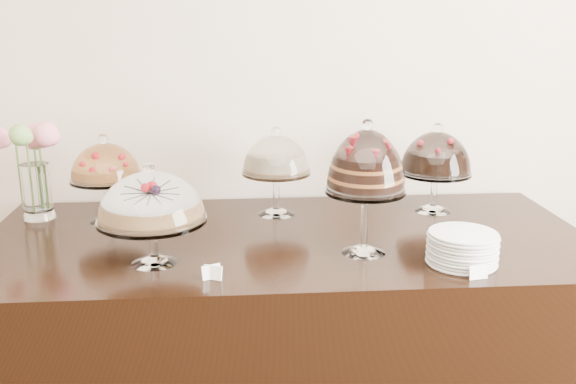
{
  "coord_description": "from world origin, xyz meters",
  "views": [
    {
      "loc": [
        -0.06,
        0.25,
        1.68
      ],
      "look_at": [
        0.11,
        2.4,
        1.08
      ],
      "focal_mm": 40.0,
      "sensor_mm": 36.0,
      "label": 1
    }
  ],
  "objects": [
    {
      "name": "wall_back",
      "position": [
        0.0,
        3.0,
        1.5
      ],
      "size": [
        5.0,
        0.04,
        3.0
      ],
      "primitive_type": "cube",
      "color": "beige",
      "rests_on": "ground"
    },
    {
      "name": "display_counter",
      "position": [
        0.11,
        2.45,
        0.45
      ],
      "size": [
        2.2,
        1.0,
        0.9
      ],
      "primitive_type": "cube",
      "color": "black",
      "rests_on": "ground"
    },
    {
      "name": "cake_stand_sugar_sponge",
      "position": [
        -0.34,
        2.22,
        1.11
      ],
      "size": [
        0.35,
        0.35,
        0.34
      ],
      "color": "white",
      "rests_on": "display_counter"
    },
    {
      "name": "cake_stand_choco_layer",
      "position": [
        0.36,
        2.26,
        1.2
      ],
      "size": [
        0.27,
        0.27,
        0.46
      ],
      "color": "white",
      "rests_on": "display_counter"
    },
    {
      "name": "cake_stand_cheesecake",
      "position": [
        0.09,
        2.72,
        1.13
      ],
      "size": [
        0.28,
        0.28,
        0.36
      ],
      "color": "white",
      "rests_on": "display_counter"
    },
    {
      "name": "cake_stand_dark_choco",
      "position": [
        0.73,
        2.71,
        1.13
      ],
      "size": [
        0.29,
        0.29,
        0.36
      ],
      "color": "white",
      "rests_on": "display_counter"
    },
    {
      "name": "cake_stand_fruit_tart",
      "position": [
        -0.57,
        2.68,
        1.12
      ],
      "size": [
        0.27,
        0.27,
        0.34
      ],
      "color": "white",
      "rests_on": "display_counter"
    },
    {
      "name": "flower_vase",
      "position": [
        -0.86,
        2.75,
        1.13
      ],
      "size": [
        0.26,
        0.27,
        0.39
      ],
      "color": "white",
      "rests_on": "display_counter"
    },
    {
      "name": "plate_stack",
      "position": [
        0.66,
        2.14,
        0.95
      ],
      "size": [
        0.22,
        0.22,
        0.1
      ],
      "color": "white",
      "rests_on": "display_counter"
    },
    {
      "name": "price_card_left",
      "position": [
        -0.14,
        2.07,
        0.92
      ],
      "size": [
        0.06,
        0.04,
        0.04
      ],
      "primitive_type": "cube",
      "rotation": [
        -0.21,
        0.0,
        -0.41
      ],
      "color": "white",
      "rests_on": "display_counter"
    },
    {
      "name": "price_card_right",
      "position": [
        0.66,
        2.01,
        0.92
      ],
      "size": [
        0.06,
        0.03,
        0.04
      ],
      "primitive_type": "cube",
      "rotation": [
        -0.21,
        0.0,
        0.18
      ],
      "color": "white",
      "rests_on": "display_counter"
    },
    {
      "name": "price_card_extra",
      "position": [
        -0.15,
        2.08,
        0.92
      ],
      "size": [
        0.06,
        0.04,
        0.04
      ],
      "primitive_type": "cube",
      "rotation": [
        -0.21,
        0.0,
        0.43
      ],
      "color": "white",
      "rests_on": "display_counter"
    }
  ]
}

